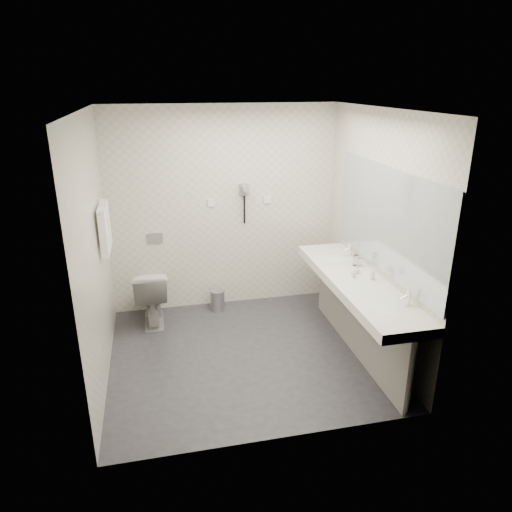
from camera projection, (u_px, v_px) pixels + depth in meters
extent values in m
plane|color=#2A2A2F|center=(245.00, 354.00, 5.03)|extent=(2.80, 2.80, 0.00)
plane|color=silver|center=(243.00, 109.00, 4.16)|extent=(2.80, 2.80, 0.00)
plane|color=silver|center=(224.00, 210.00, 5.78)|extent=(2.80, 0.00, 2.80)
plane|color=silver|center=(279.00, 300.00, 3.41)|extent=(2.80, 0.00, 2.80)
plane|color=silver|center=(94.00, 254.00, 4.31)|extent=(0.00, 2.60, 2.60)
plane|color=silver|center=(377.00, 234.00, 4.88)|extent=(0.00, 2.60, 2.60)
cube|color=white|center=(357.00, 283.00, 4.80)|extent=(0.55, 2.20, 0.10)
cube|color=gray|center=(356.00, 320.00, 4.95)|extent=(0.03, 2.15, 0.75)
cylinder|color=silver|center=(410.00, 377.00, 4.01)|extent=(0.06, 0.06, 0.75)
cylinder|color=silver|center=(324.00, 281.00, 5.91)|extent=(0.06, 0.06, 0.75)
cube|color=#B2BCC6|center=(386.00, 220.00, 4.62)|extent=(0.02, 2.20, 1.05)
ellipsoid|color=white|center=(387.00, 309.00, 4.19)|extent=(0.40, 0.31, 0.05)
ellipsoid|color=white|center=(334.00, 258.00, 5.38)|extent=(0.40, 0.31, 0.05)
cylinder|color=silver|center=(408.00, 297.00, 4.20)|extent=(0.04, 0.04, 0.15)
cylinder|color=silver|center=(350.00, 250.00, 5.39)|extent=(0.04, 0.04, 0.15)
imported|color=silver|center=(354.00, 273.00, 4.80)|extent=(0.04, 0.04, 0.09)
imported|color=silver|center=(357.00, 270.00, 4.91)|extent=(0.08, 0.08, 0.08)
imported|color=silver|center=(373.00, 274.00, 4.74)|extent=(0.06, 0.06, 0.12)
cylinder|color=silver|center=(360.00, 262.00, 5.09)|extent=(0.07, 0.07, 0.10)
cylinder|color=silver|center=(356.00, 260.00, 5.12)|extent=(0.08, 0.08, 0.12)
imported|color=white|center=(152.00, 295.00, 5.60)|extent=(0.40, 0.69, 0.70)
cube|color=#B2B5BA|center=(155.00, 238.00, 5.70)|extent=(0.18, 0.02, 0.12)
cylinder|color=#B2B5BA|center=(218.00, 301.00, 5.97)|extent=(0.21, 0.21, 0.25)
cylinder|color=#B2B5BA|center=(217.00, 291.00, 5.92)|extent=(0.18, 0.18, 0.02)
cylinder|color=silver|center=(101.00, 207.00, 4.72)|extent=(0.02, 0.62, 0.02)
cube|color=white|center=(104.00, 232.00, 4.67)|extent=(0.07, 0.24, 0.48)
cube|color=white|center=(106.00, 224.00, 4.93)|extent=(0.07, 0.24, 0.48)
cube|color=gray|center=(244.00, 189.00, 5.72)|extent=(0.10, 0.04, 0.14)
cylinder|color=gray|center=(245.00, 188.00, 5.65)|extent=(0.08, 0.14, 0.08)
cylinder|color=black|center=(244.00, 210.00, 5.79)|extent=(0.02, 0.02, 0.35)
cube|color=white|center=(211.00, 203.00, 5.71)|extent=(0.09, 0.02, 0.09)
cube|color=white|center=(267.00, 200.00, 5.85)|extent=(0.09, 0.02, 0.09)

